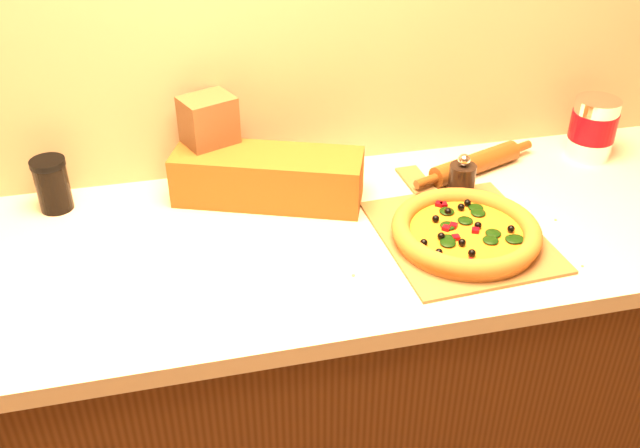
# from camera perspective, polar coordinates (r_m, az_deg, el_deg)

# --- Properties ---
(cabinet) EXTENTS (2.80, 0.65, 0.86)m
(cabinet) POSITION_cam_1_polar(r_m,az_deg,el_deg) (1.85, -2.91, -13.36)
(cabinet) COLOR #48260F
(cabinet) RESTS_ON ground
(countertop) EXTENTS (2.84, 0.68, 0.04)m
(countertop) POSITION_cam_1_polar(r_m,az_deg,el_deg) (1.55, -3.37, -1.86)
(countertop) COLOR beige
(countertop) RESTS_ON cabinet
(pizza_peel) EXTENTS (0.36, 0.52, 0.01)m
(pizza_peel) POSITION_cam_1_polar(r_m,az_deg,el_deg) (1.58, 10.97, -0.64)
(pizza_peel) COLOR brown
(pizza_peel) RESTS_ON countertop
(pizza) EXTENTS (0.32, 0.32, 0.04)m
(pizza) POSITION_cam_1_polar(r_m,az_deg,el_deg) (1.54, 11.59, -0.59)
(pizza) COLOR #C97832
(pizza) RESTS_ON pizza_peel
(pepper_grinder) EXTENTS (0.06, 0.06, 0.12)m
(pepper_grinder) POSITION_cam_1_polar(r_m,az_deg,el_deg) (1.69, 11.26, 3.41)
(pepper_grinder) COLOR black
(pepper_grinder) RESTS_ON countertop
(rolling_pin) EXTENTS (0.36, 0.15, 0.05)m
(rolling_pin) POSITION_cam_1_polar(r_m,az_deg,el_deg) (1.82, 12.32, 4.75)
(rolling_pin) COLOR #572E0F
(rolling_pin) RESTS_ON countertop
(coffee_canister) EXTENTS (0.12, 0.12, 0.16)m
(coffee_canister) POSITION_cam_1_polar(r_m,az_deg,el_deg) (1.96, 21.00, 7.24)
(coffee_canister) COLOR silver
(coffee_canister) RESTS_ON countertop
(bread_bag) EXTENTS (0.45, 0.29, 0.12)m
(bread_bag) POSITION_cam_1_polar(r_m,az_deg,el_deg) (1.65, -4.18, 3.77)
(bread_bag) COLOR brown
(bread_bag) RESTS_ON countertop
(paper_bag) EXTENTS (0.14, 0.13, 0.23)m
(paper_bag) POSITION_cam_1_polar(r_m,az_deg,el_deg) (1.70, -8.75, 6.41)
(paper_bag) COLOR brown
(paper_bag) RESTS_ON countertop
(dark_jar) EXTENTS (0.08, 0.08, 0.13)m
(dark_jar) POSITION_cam_1_polar(r_m,az_deg,el_deg) (1.72, -20.62, 2.99)
(dark_jar) COLOR black
(dark_jar) RESTS_ON countertop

